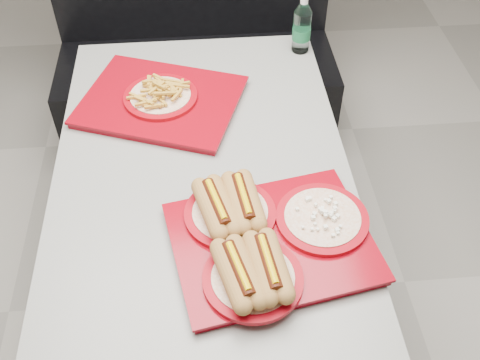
{
  "coord_description": "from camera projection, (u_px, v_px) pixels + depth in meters",
  "views": [
    {
      "loc": [
        0.01,
        -1.23,
        1.96
      ],
      "look_at": [
        0.1,
        -0.15,
        0.83
      ],
      "focal_mm": 42.0,
      "sensor_mm": 36.0,
      "label": 1
    }
  ],
  "objects": [
    {
      "name": "tray_near",
      "position": [
        264.0,
        238.0,
        1.47
      ],
      "size": [
        0.59,
        0.5,
        0.11
      ],
      "rotation": [
        0.0,
        0.0,
        0.19
      ],
      "color": "maroon",
      "rests_on": "diner_table"
    },
    {
      "name": "ground",
      "position": [
        211.0,
        296.0,
        2.26
      ],
      "size": [
        6.0,
        6.0,
        0.0
      ],
      "primitive_type": "plane",
      "color": "#9A958A",
      "rests_on": "ground"
    },
    {
      "name": "diner_table",
      "position": [
        204.0,
        200.0,
        1.84
      ],
      "size": [
        0.92,
        1.42,
        0.75
      ],
      "color": "black",
      "rests_on": "ground"
    },
    {
      "name": "tray_far",
      "position": [
        161.0,
        98.0,
        1.9
      ],
      "size": [
        0.62,
        0.55,
        0.1
      ],
      "rotation": [
        0.0,
        0.0,
        -0.35
      ],
      "color": "maroon",
      "rests_on": "diner_table"
    },
    {
      "name": "water_bottle",
      "position": [
        302.0,
        28.0,
        2.09
      ],
      "size": [
        0.07,
        0.07,
        0.22
      ],
      "rotation": [
        0.0,
        0.0,
        -0.31
      ],
      "color": "silver",
      "rests_on": "diner_table"
    },
    {
      "name": "booth_bench",
      "position": [
        196.0,
        58.0,
        2.73
      ],
      "size": [
        1.3,
        0.57,
        1.35
      ],
      "color": "black",
      "rests_on": "ground"
    }
  ]
}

